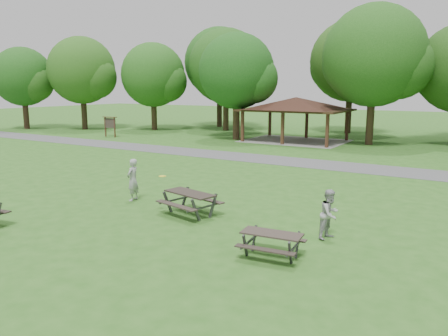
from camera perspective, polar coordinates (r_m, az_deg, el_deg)
ground at (r=15.89m, az=-10.71°, el=-6.53°), size 160.00×160.00×0.00m
asphalt_path at (r=27.61m, az=9.06°, el=0.81°), size 120.00×3.20×0.02m
pavilion at (r=38.03m, az=9.38°, el=8.07°), size 8.60×7.01×3.76m
notice_board at (r=42.20m, az=-14.69°, el=5.72°), size 1.60×0.30×1.88m
tree_row_a at (r=50.65m, az=-17.98°, el=11.79°), size 7.56×7.20×9.97m
tree_row_b at (r=48.20m, az=-9.16°, el=11.67°), size 7.14×6.80×9.28m
tree_row_c at (r=46.98m, az=0.37°, el=12.90°), size 8.19×7.80×10.67m
tree_row_d at (r=38.83m, az=1.77°, el=12.25°), size 6.93×6.60×9.27m
tree_row_e at (r=37.21m, az=19.15°, el=13.32°), size 8.40×8.00×11.02m
tree_deep_a at (r=51.55m, az=-0.50°, el=13.35°), size 8.40×8.00×11.38m
tree_deep_b at (r=45.94m, az=16.38°, el=12.97°), size 8.40×8.00×11.13m
tree_flank_left at (r=53.56m, az=-24.70°, el=10.58°), size 6.72×6.40×8.93m
picnic_table_middle at (r=15.97m, az=-4.47°, el=-3.90°), size 2.31×2.01×0.87m
picnic_table_far at (r=12.17m, az=6.24°, el=-9.15°), size 1.79×1.50×0.72m
frisbee_in_flight at (r=17.11m, az=-8.05°, el=-1.07°), size 0.29×0.29×0.02m
frisbee_thrower at (r=18.27m, az=-11.83°, el=-1.52°), size 0.52×0.70×1.74m
frisbee_catcher at (r=13.83m, az=13.66°, el=-5.88°), size 0.77×0.89×1.55m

